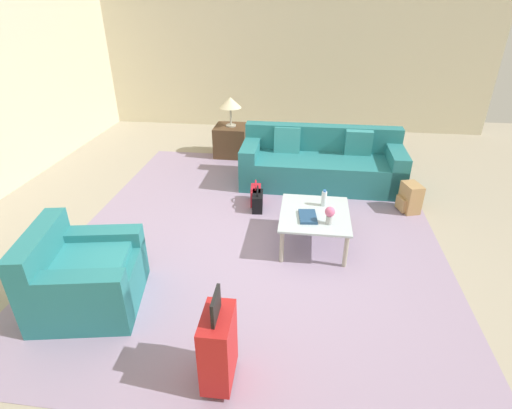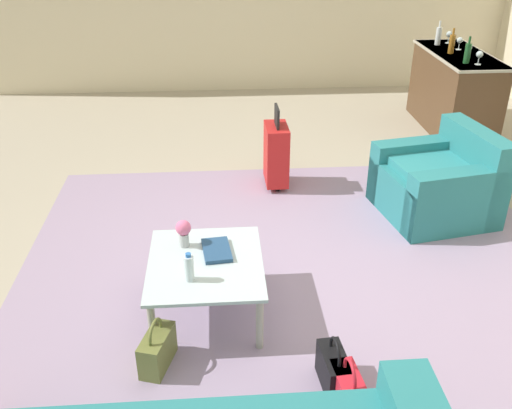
% 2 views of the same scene
% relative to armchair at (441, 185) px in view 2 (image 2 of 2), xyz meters
% --- Properties ---
extents(ground_plane, '(12.00, 12.00, 0.00)m').
position_rel_armchair_xyz_m(ground_plane, '(0.91, -1.67, -0.29)').
color(ground_plane, '#A89E89').
extents(area_rug, '(5.20, 4.40, 0.01)m').
position_rel_armchair_xyz_m(area_rug, '(1.51, -1.47, -0.29)').
color(area_rug, '#9984A3').
rests_on(area_rug, ground).
extents(armchair, '(1.08, 1.07, 0.81)m').
position_rel_armchair_xyz_m(armchair, '(0.00, 0.00, 0.00)').
color(armchair, teal).
rests_on(armchair, ground).
extents(coffee_table, '(0.91, 0.79, 0.42)m').
position_rel_armchair_xyz_m(coffee_table, '(1.31, -2.17, 0.08)').
color(coffee_table, silver).
rests_on(coffee_table, ground).
extents(water_bottle, '(0.06, 0.06, 0.20)m').
position_rel_armchair_xyz_m(water_bottle, '(1.51, -2.27, 0.23)').
color(water_bottle, silver).
rests_on(water_bottle, coffee_table).
extents(coffee_table_book, '(0.32, 0.22, 0.03)m').
position_rel_armchair_xyz_m(coffee_table_book, '(1.19, -2.09, 0.15)').
color(coffee_table_book, navy).
rests_on(coffee_table_book, coffee_table).
extents(flower_vase, '(0.11, 0.11, 0.21)m').
position_rel_armchair_xyz_m(flower_vase, '(1.09, -2.32, 0.26)').
color(flower_vase, '#B2B7BC').
rests_on(flower_vase, coffee_table).
extents(bar_console, '(1.59, 0.67, 0.97)m').
position_rel_armchair_xyz_m(bar_console, '(-2.19, 0.93, 0.21)').
color(bar_console, '#513823').
rests_on(bar_console, ground).
extents(wine_glass_leftmost, '(0.08, 0.08, 0.15)m').
position_rel_armchair_xyz_m(wine_glass_leftmost, '(-2.73, 0.98, 0.79)').
color(wine_glass_leftmost, silver).
rests_on(wine_glass_leftmost, bar_console).
extents(wine_glass_left_of_centre, '(0.08, 0.08, 0.15)m').
position_rel_armchair_xyz_m(wine_glass_left_of_centre, '(-2.37, 0.98, 0.79)').
color(wine_glass_left_of_centre, silver).
rests_on(wine_glass_left_of_centre, bar_console).
extents(wine_glass_right_of_centre, '(0.08, 0.08, 0.15)m').
position_rel_armchair_xyz_m(wine_glass_right_of_centre, '(-2.01, 0.95, 0.79)').
color(wine_glass_right_of_centre, silver).
rests_on(wine_glass_right_of_centre, bar_console).
extents(wine_glass_rightmost, '(0.08, 0.08, 0.15)m').
position_rel_armchair_xyz_m(wine_glass_rightmost, '(-1.65, 0.92, 0.79)').
color(wine_glass_rightmost, silver).
rests_on(wine_glass_rightmost, bar_console).
extents(wine_bottle_clear, '(0.07, 0.07, 0.30)m').
position_rel_armchair_xyz_m(wine_bottle_clear, '(-2.65, 0.81, 0.80)').
color(wine_bottle_clear, silver).
rests_on(wine_bottle_clear, bar_console).
extents(wine_bottle_amber, '(0.07, 0.07, 0.30)m').
position_rel_armchair_xyz_m(wine_bottle_amber, '(-2.19, 0.81, 0.80)').
color(wine_bottle_amber, brown).
rests_on(wine_bottle_amber, bar_console).
extents(wine_bottle_green, '(0.07, 0.07, 0.30)m').
position_rel_armchair_xyz_m(wine_bottle_green, '(-1.72, 0.81, 0.80)').
color(wine_bottle_green, '#194C23').
rests_on(wine_bottle_green, bar_console).
extents(suitcase_red, '(0.40, 0.23, 0.85)m').
position_rel_armchair_xyz_m(suitcase_red, '(-0.69, -1.47, 0.07)').
color(suitcase_red, red).
rests_on(suitcase_red, ground).
extents(handbag_black, '(0.33, 0.17, 0.36)m').
position_rel_armchair_xyz_m(handbag_black, '(2.08, -1.40, -0.16)').
color(handbag_black, black).
rests_on(handbag_black, ground).
extents(handbag_olive, '(0.35, 0.23, 0.36)m').
position_rel_armchair_xyz_m(handbag_olive, '(1.83, -2.47, -0.16)').
color(handbag_olive, olive).
rests_on(handbag_olive, ground).
extents(handbag_red, '(0.33, 0.17, 0.36)m').
position_rel_armchair_xyz_m(handbag_red, '(2.26, -1.36, -0.16)').
color(handbag_red, red).
rests_on(handbag_red, ground).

